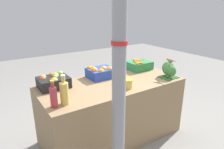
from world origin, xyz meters
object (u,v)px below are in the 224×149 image
orange_crate (101,72)px  pickle_jar (128,84)px  carrot_crate (139,65)px  support_pole (119,52)px  sparrow_bird (170,61)px  apple_crate (53,81)px  broccoli_pile (169,70)px  juice_bottle_golden (64,92)px  juice_bottle_ruby (53,96)px

orange_crate → pickle_jar: (0.07, -0.47, -0.02)m
pickle_jar → orange_crate: bearing=98.2°
carrot_crate → pickle_jar: 0.74m
support_pole → sparrow_bird: (1.09, 0.44, -0.32)m
support_pole → carrot_crate: support_pole is taller
apple_crate → pickle_jar: 0.82m
sparrow_bird → broccoli_pile: bearing=-50.9°
support_pole → orange_crate: 1.10m
apple_crate → carrot_crate: 1.24m
orange_crate → sparrow_bird: size_ratio=2.41×
carrot_crate → pickle_jar: size_ratio=2.92×
apple_crate → carrot_crate: apple_crate is taller
orange_crate → broccoli_pile: broccoli_pile is taller
broccoli_pile → pickle_jar: 0.67m
apple_crate → orange_crate: bearing=-0.7°
carrot_crate → juice_bottle_golden: bearing=-160.4°
juice_bottle_ruby → carrot_crate: bearing=18.3°
juice_bottle_golden → sparrow_bird: (1.36, -0.03, 0.10)m
carrot_crate → sparrow_bird: 0.51m
support_pole → juice_bottle_ruby: (-0.37, 0.47, -0.43)m
support_pole → carrot_crate: 1.45m
apple_crate → juice_bottle_ruby: bearing=-107.1°
orange_crate → broccoli_pile: bearing=-31.8°
orange_crate → pickle_jar: bearing=-81.8°
carrot_crate → sparrow_bird: (0.08, -0.48, 0.16)m
support_pole → pickle_jar: size_ratio=23.19×
broccoli_pile → juice_bottle_ruby: juice_bottle_ruby is taller
apple_crate → broccoli_pile: size_ratio=1.46×
broccoli_pile → juice_bottle_golden: bearing=180.0°
orange_crate → juice_bottle_golden: (-0.64, -0.45, 0.05)m
juice_bottle_ruby → juice_bottle_golden: size_ratio=0.90×
broccoli_pile → juice_bottle_ruby: bearing=180.0°
apple_crate → juice_bottle_ruby: juice_bottle_ruby is taller
carrot_crate → broccoli_pile: broccoli_pile is taller
carrot_crate → juice_bottle_golden: (-1.28, -0.46, 0.06)m
orange_crate → pickle_jar: orange_crate is taller
orange_crate → juice_bottle_golden: size_ratio=1.14×
broccoli_pile → juice_bottle_ruby: size_ratio=0.87×
support_pole → broccoli_pile: size_ratio=11.65×
juice_bottle_golden → broccoli_pile: bearing=-0.0°
orange_crate → sparrow_bird: sparrow_bird is taller
broccoli_pile → juice_bottle_golden: 1.38m
broccoli_pile → juice_bottle_golden: size_ratio=0.78×
support_pole → juice_bottle_golden: support_pole is taller
juice_bottle_ruby → sparrow_bird: bearing=-1.0°
carrot_crate → juice_bottle_golden: 1.36m
sparrow_bird → pickle_jar: bearing=73.0°
orange_crate → carrot_crate: (0.64, 0.00, -0.01)m
juice_bottle_ruby → sparrow_bird: juice_bottle_ruby is taller
juice_bottle_golden → sparrow_bird: bearing=-1.1°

